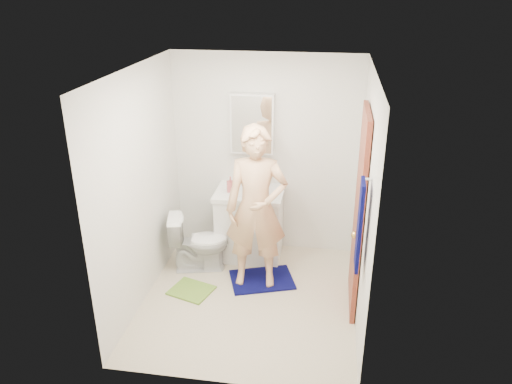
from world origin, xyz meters
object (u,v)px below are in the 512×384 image
medicine_cabinet (252,124)px  soap_dispenser (230,184)px  toilet (199,242)px  toothbrush_cup (261,185)px  towel (360,226)px  vanity_cabinet (250,226)px  man (256,209)px

medicine_cabinet → soap_dispenser: medicine_cabinet is taller
medicine_cabinet → toilet: 1.50m
toilet → toothbrush_cup: size_ratio=5.08×
toothbrush_cup → towel: bearing=-56.0°
medicine_cabinet → vanity_cabinet: bearing=-90.0°
towel → man: man is taller
soap_dispenser → toilet: bearing=-131.6°
soap_dispenser → toothbrush_cup: soap_dispenser is taller
vanity_cabinet → man: 0.80m
man → soap_dispenser: bearing=120.1°
soap_dispenser → medicine_cabinet: bearing=50.2°
towel → toilet: bearing=147.2°
toilet → toothbrush_cup: (0.65, 0.47, 0.56)m
medicine_cabinet → toilet: (-0.53, -0.61, -1.26)m
medicine_cabinet → towel: size_ratio=0.87×
towel → toilet: size_ratio=1.17×
toilet → soap_dispenser: (0.31, 0.35, 0.60)m
man → toilet: bearing=158.6°
toilet → soap_dispenser: bearing=-54.8°
toothbrush_cup → man: bearing=-85.5°
soap_dispenser → man: 0.68m
towel → toilet: 2.23m
soap_dispenser → vanity_cabinet: bearing=9.4°
towel → man: bearing=138.3°
towel → toothbrush_cup: 1.93m
medicine_cabinet → toilet: medicine_cabinet is taller
toothbrush_cup → man: man is taller
vanity_cabinet → medicine_cabinet: (0.00, 0.22, 1.20)m
medicine_cabinet → man: 1.08m
man → toothbrush_cup: bearing=89.3°
toilet → man: (0.70, -0.20, 0.57)m
toilet → man: bearing=-119.4°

